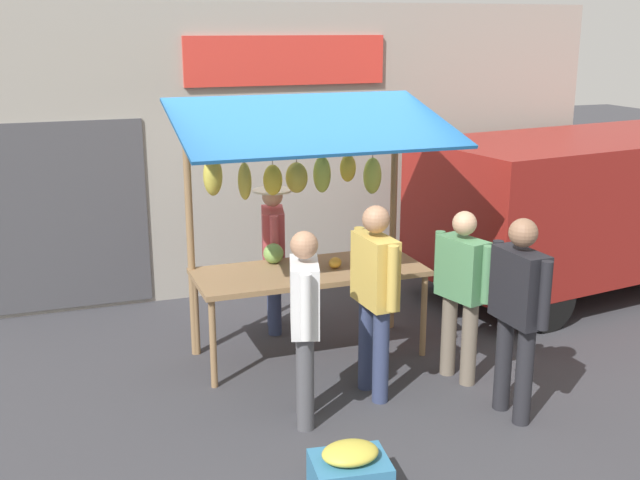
{
  "coord_description": "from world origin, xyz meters",
  "views": [
    {
      "loc": [
        2.32,
        6.75,
        3.13
      ],
      "look_at": [
        0.0,
        0.3,
        1.25
      ],
      "focal_mm": 43.81,
      "sensor_mm": 36.0,
      "label": 1
    }
  ],
  "objects": [
    {
      "name": "ground_plane",
      "position": [
        0.0,
        0.0,
        0.0
      ],
      "size": [
        40.0,
        40.0,
        0.0
      ],
      "primitive_type": "plane",
      "color": "#38383D"
    },
    {
      "name": "street_backdrop",
      "position": [
        0.04,
        -2.2,
        1.7
      ],
      "size": [
        9.0,
        0.3,
        3.4
      ],
      "color": "#9E998E",
      "rests_on": "ground"
    },
    {
      "name": "market_stall",
      "position": [
        -0.0,
        -0.07,
        1.55
      ],
      "size": [
        2.5,
        1.46,
        2.5
      ],
      "color": "olive",
      "rests_on": "ground"
    },
    {
      "name": "vendor_with_sunhat",
      "position": [
        0.14,
        -0.75,
        0.91
      ],
      "size": [
        0.4,
        0.66,
        1.56
      ],
      "rotation": [
        0.0,
        0.0,
        1.33
      ],
      "color": "navy",
      "rests_on": "ground"
    },
    {
      "name": "shopper_in_striped_shirt",
      "position": [
        0.47,
        1.25,
        0.93
      ],
      "size": [
        0.35,
        0.67,
        1.61
      ],
      "rotation": [
        0.0,
        0.0,
        -1.86
      ],
      "color": "#4C4C51",
      "rests_on": "ground"
    },
    {
      "name": "shopper_in_grey_tee",
      "position": [
        -1.17,
        1.75,
        0.98
      ],
      "size": [
        0.25,
        0.71,
        1.69
      ],
      "rotation": [
        0.0,
        0.0,
        -1.52
      ],
      "color": "#232328",
      "rests_on": "ground"
    },
    {
      "name": "shopper_with_shopping_bag",
      "position": [
        -1.1,
        0.97,
        0.91
      ],
      "size": [
        0.33,
        0.66,
        1.58
      ],
      "rotation": [
        0.0,
        0.0,
        -1.31
      ],
      "color": "#726656",
      "rests_on": "ground"
    },
    {
      "name": "shopper_with_ponytail",
      "position": [
        -0.24,
        1.0,
        0.99
      ],
      "size": [
        0.25,
        0.72,
        1.7
      ],
      "rotation": [
        0.0,
        0.0,
        -1.52
      ],
      "color": "navy",
      "rests_on": "ground"
    },
    {
      "name": "parked_van",
      "position": [
        -3.78,
        -0.78,
        1.12
      ],
      "size": [
        4.63,
        2.48,
        1.88
      ],
      "rotation": [
        0.0,
        0.0,
        0.15
      ],
      "color": "maroon",
      "rests_on": "ground"
    },
    {
      "name": "produce_crate_near",
      "position": [
        0.52,
        2.35,
        0.17
      ],
      "size": [
        0.57,
        0.47,
        0.38
      ],
      "color": "teal",
      "rests_on": "ground"
    }
  ]
}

